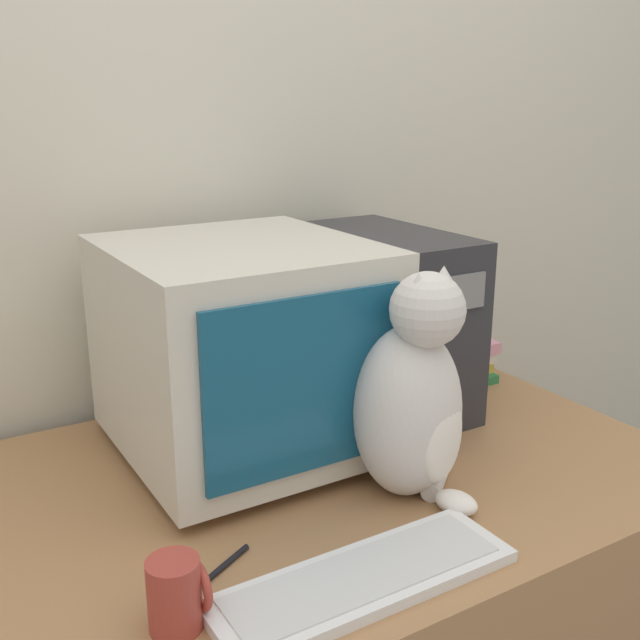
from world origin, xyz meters
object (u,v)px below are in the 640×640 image
Objects in this scene: keyboard at (364,579)px; cat at (413,400)px; pen at (220,569)px; crt_monitor at (242,347)px; book_stack at (453,356)px; mug at (177,594)px; computer_tower at (387,320)px.

cat is at bearing 38.56° from keyboard.
keyboard is at bearing -39.81° from pen.
crt_monitor is 1.22× the size of cat.
cat is 0.61m from book_stack.
crt_monitor reaches higher than cat.
pen is 0.13m from mug.
crt_monitor is 4.04× the size of pen.
crt_monitor reaches higher than book_stack.
keyboard is 3.76× the size of pen.
crt_monitor is 0.65m from book_stack.
mug is at bearing -145.14° from computer_tower.
book_stack is (0.44, 0.40, -0.13)m from cat.
pen is at bearing 168.66° from cat.
crt_monitor is 0.35m from cat.
keyboard is 0.21m from pen.
computer_tower is 3.53× the size of pen.
crt_monitor is 0.53m from mug.
keyboard is (-0.04, -0.47, -0.20)m from crt_monitor.
crt_monitor is 0.51m from keyboard.
crt_monitor reaches higher than mug.
keyboard is at bearing -158.43° from cat.
mug reaches higher than pen.
book_stack is (0.66, 0.57, 0.04)m from keyboard.
book_stack is 1.05m from mug.
computer_tower is 1.07× the size of cat.
crt_monitor is 4.89× the size of mug.
crt_monitor is at bearing 85.00° from keyboard.
keyboard is at bearing -12.04° from mug.
computer_tower is at bearing 34.86° from mug.
computer_tower is 0.40m from cat.
computer_tower is 0.69m from keyboard.
computer_tower is at bearing 43.26° from cat.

